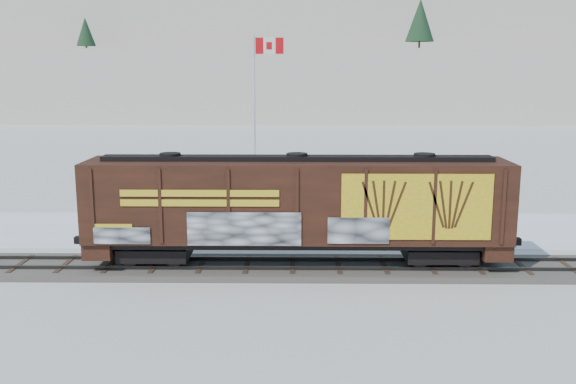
{
  "coord_description": "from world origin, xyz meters",
  "views": [
    {
      "loc": [
        0.14,
        -27.0,
        8.69
      ],
      "look_at": [
        -0.24,
        3.0,
        2.96
      ],
      "focal_mm": 40.0,
      "sensor_mm": 36.0,
      "label": 1
    }
  ],
  "objects_px": {
    "car_dark": "(314,216)",
    "car_silver": "(202,217)",
    "flagpole": "(257,145)",
    "car_white": "(395,224)",
    "hopper_railcar": "(297,204)"
  },
  "relations": [
    {
      "from": "car_dark",
      "to": "hopper_railcar",
      "type": "bearing_deg",
      "value": -179.14
    },
    {
      "from": "car_dark",
      "to": "flagpole",
      "type": "bearing_deg",
      "value": 37.42
    },
    {
      "from": "car_white",
      "to": "car_dark",
      "type": "bearing_deg",
      "value": 86.13
    },
    {
      "from": "flagpole",
      "to": "car_dark",
      "type": "height_order",
      "value": "flagpole"
    },
    {
      "from": "flagpole",
      "to": "car_white",
      "type": "bearing_deg",
      "value": -46.92
    },
    {
      "from": "flagpole",
      "to": "car_white",
      "type": "relative_size",
      "value": 2.33
    },
    {
      "from": "car_dark",
      "to": "car_silver",
      "type": "bearing_deg",
      "value": 103.21
    },
    {
      "from": "hopper_railcar",
      "to": "car_dark",
      "type": "relative_size",
      "value": 3.58
    },
    {
      "from": "hopper_railcar",
      "to": "car_white",
      "type": "relative_size",
      "value": 3.86
    },
    {
      "from": "flagpole",
      "to": "car_dark",
      "type": "relative_size",
      "value": 2.16
    },
    {
      "from": "flagpole",
      "to": "car_dark",
      "type": "xyz_separation_m",
      "value": [
        3.51,
        -6.2,
        -3.21
      ]
    },
    {
      "from": "car_silver",
      "to": "hopper_railcar",
      "type": "bearing_deg",
      "value": -155.78
    },
    {
      "from": "car_white",
      "to": "flagpole",
      "type": "bearing_deg",
      "value": 65.17
    },
    {
      "from": "car_silver",
      "to": "car_white",
      "type": "relative_size",
      "value": 0.95
    },
    {
      "from": "hopper_railcar",
      "to": "car_dark",
      "type": "height_order",
      "value": "hopper_railcar"
    }
  ]
}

